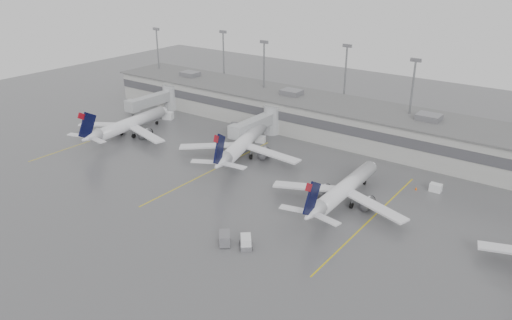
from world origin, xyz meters
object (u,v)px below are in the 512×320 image
Objects in this scene: jet_far_left at (128,124)px; jet_mid_right at (343,189)px; baggage_tug at (246,243)px; jet_mid_left at (242,144)px.

jet_far_left is 58.76m from jet_mid_right.
jet_mid_left is at bearing 88.59° from baggage_tug.
baggage_tug is at bearing -28.84° from jet_far_left.
jet_mid_right is 8.61× the size of baggage_tug.
jet_mid_right is 22.19m from baggage_tug.
baggage_tug is (53.32, -22.93, -2.29)m from jet_far_left.
jet_mid_right is at bearing -7.06° from jet_far_left.
jet_mid_left is 1.05× the size of jet_mid_right.
baggage_tug is (22.52, -28.49, -2.40)m from jet_mid_left.
jet_mid_right is (58.74, -1.52, -0.12)m from jet_far_left.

